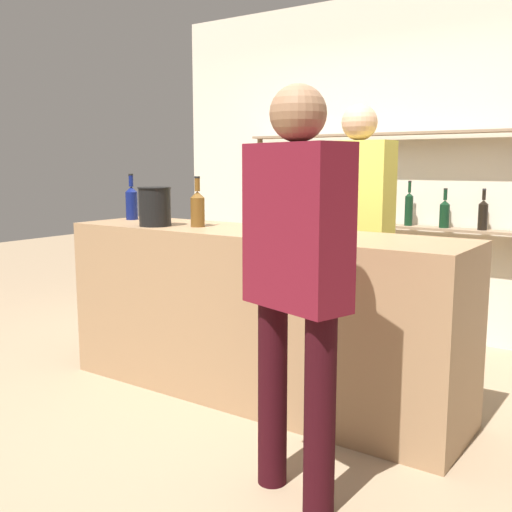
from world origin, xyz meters
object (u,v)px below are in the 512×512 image
(counter_bottle_1, at_px, (269,208))
(counter_bottle_2, at_px, (132,202))
(wine_glass, at_px, (201,206))
(ice_bucket, at_px, (155,207))
(server_behind_counter, at_px, (357,217))
(customer_right, at_px, (297,265))
(counter_bottle_0, at_px, (198,208))

(counter_bottle_1, xyz_separation_m, counter_bottle_2, (-1.16, -0.02, -0.01))
(wine_glass, bearing_deg, ice_bucket, -134.21)
(wine_glass, height_order, server_behind_counter, server_behind_counter)
(ice_bucket, height_order, server_behind_counter, server_behind_counter)
(counter_bottle_2, distance_m, ice_bucket, 0.51)
(wine_glass, distance_m, customer_right, 1.55)
(counter_bottle_0, relative_size, counter_bottle_2, 0.98)
(customer_right, relative_size, server_behind_counter, 0.96)
(customer_right, xyz_separation_m, server_behind_counter, (-0.51, 1.65, 0.05))
(wine_glass, xyz_separation_m, customer_right, (1.26, -0.90, -0.14))
(server_behind_counter, bearing_deg, counter_bottle_1, -16.50)
(counter_bottle_0, bearing_deg, ice_bucket, -155.06)
(counter_bottle_0, xyz_separation_m, ice_bucket, (-0.25, -0.12, 0.00))
(wine_glass, xyz_separation_m, server_behind_counter, (0.75, 0.75, -0.09))
(counter_bottle_0, height_order, counter_bottle_1, counter_bottle_1)
(ice_bucket, bearing_deg, wine_glass, 45.79)
(counter_bottle_0, relative_size, counter_bottle_1, 0.91)
(counter_bottle_0, distance_m, counter_bottle_2, 0.71)
(customer_right, bearing_deg, wine_glass, 71.26)
(counter_bottle_1, bearing_deg, customer_right, -51.14)
(customer_right, height_order, server_behind_counter, server_behind_counter)
(counter_bottle_1, bearing_deg, wine_glass, -175.10)
(counter_bottle_2, height_order, ice_bucket, counter_bottle_2)
(ice_bucket, bearing_deg, server_behind_counter, 45.09)
(wine_glass, height_order, customer_right, customer_right)
(counter_bottle_2, relative_size, server_behind_counter, 0.18)
(counter_bottle_2, relative_size, customer_right, 0.19)
(counter_bottle_0, relative_size, customer_right, 0.18)
(counter_bottle_2, xyz_separation_m, ice_bucket, (0.45, -0.23, -0.00))
(ice_bucket, bearing_deg, counter_bottle_0, 24.94)
(ice_bucket, xyz_separation_m, server_behind_counter, (0.95, 0.96, -0.09))
(counter_bottle_1, distance_m, customer_right, 1.22)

